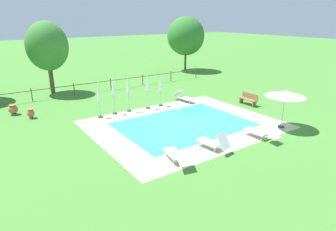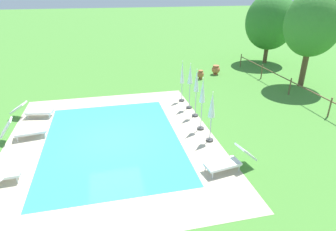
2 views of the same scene
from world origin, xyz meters
name	(u,v)px [view 1 (image 1 of 2)]	position (x,y,z in m)	size (l,w,h in m)	color
ground_plane	(184,124)	(0.00, 0.00, 0.00)	(160.00, 160.00, 0.00)	#478433
pool_deck_paving	(184,124)	(0.00, 0.00, 0.00)	(11.07, 8.92, 0.01)	beige
swimming_pool_water	(184,124)	(0.00, 0.00, 0.01)	(7.84, 5.69, 0.01)	#38C6D1
pool_coping_rim	(184,124)	(0.00, 0.00, 0.01)	(8.32, 6.17, 0.01)	beige
sun_lounger_north_near_steps	(213,142)	(-1.01, -3.72, 0.40)	(0.83, 1.88, 1.02)	white
sun_lounger_north_mid	(177,155)	(-3.31, -3.77, 0.37)	(0.97, 2.10, 0.80)	white
sun_lounger_north_far	(260,132)	(2.09, -4.14, 0.36)	(0.71, 2.07, 0.76)	white
sun_lounger_south_near_corner	(184,97)	(3.13, 4.07, 0.38)	(0.91, 2.03, 0.89)	white
patio_umbrella_open_foreground	(285,94)	(4.52, -3.77, 2.09)	(2.31, 2.31, 2.32)	#383838
patio_umbrella_closed_row_west	(147,85)	(-0.14, 4.10, 1.72)	(0.32, 0.32, 2.52)	#383838
patio_umbrella_closed_row_mid_west	(161,86)	(1.00, 4.13, 1.54)	(0.32, 0.32, 2.28)	#383838
patio_umbrella_closed_row_centre	(128,88)	(-1.58, 4.29, 1.69)	(0.32, 0.32, 2.50)	#383838
patio_umbrella_closed_row_mid_east	(113,89)	(-2.67, 4.30, 1.74)	(0.32, 0.32, 2.52)	#383838
patio_umbrella_closed_row_east	(99,95)	(-3.77, 4.18, 1.51)	(0.32, 0.32, 2.38)	#383838
wooden_bench_lawn_side	(249,99)	(6.61, 0.60, 0.47)	(0.48, 1.51, 0.87)	olive
terracotta_urn_near_fence	(31,113)	(-7.57, 6.61, 0.35)	(0.46, 0.46, 0.64)	#B7663D
terracotta_urn_by_tree	(13,109)	(-8.41, 8.10, 0.38)	(0.61, 0.61, 0.70)	#B7663D
perimeter_fence	(111,82)	(0.01, 10.90, 0.69)	(20.13, 0.08, 1.05)	brown
tree_far_west	(47,46)	(-4.65, 12.68, 4.00)	(3.42, 3.42, 6.05)	brown
tree_centre	(186,36)	(11.69, 14.94, 4.12)	(4.40, 4.40, 6.38)	brown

